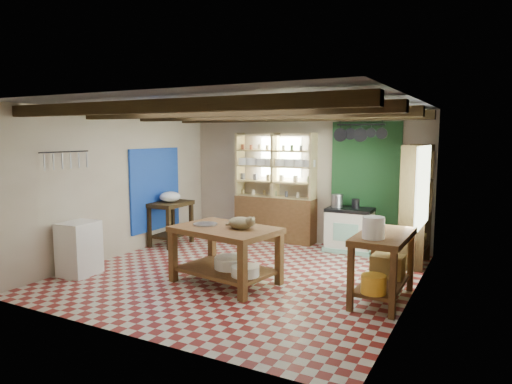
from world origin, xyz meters
The scene contains 30 objects.
floor centered at (0.00, 0.00, -0.01)m, with size 5.00×5.00×0.02m, color maroon.
ceiling centered at (0.00, 0.00, 2.60)m, with size 5.00×5.00×0.02m, color #47484D.
wall_back centered at (0.00, 2.50, 1.30)m, with size 5.00×0.04×2.60m, color #BEAE99.
wall_front centered at (0.00, -2.50, 1.30)m, with size 5.00×0.04×2.60m, color #BEAE99.
wall_left centered at (-2.50, 0.00, 1.30)m, with size 0.04×5.00×2.60m, color #BEAE99.
wall_right centered at (2.50, 0.00, 1.30)m, with size 0.04×5.00×2.60m, color #BEAE99.
ceiling_beams centered at (0.00, 0.00, 2.48)m, with size 5.00×3.80×0.15m, color #332412.
blue_wall_patch centered at (-2.47, 0.90, 1.10)m, with size 0.04×1.40×1.60m, color #163EAB.
green_wall_patch centered at (1.25, 2.47, 1.25)m, with size 1.30×0.04×2.30m, color #1B431F.
window_back centered at (-0.50, 2.48, 1.70)m, with size 0.90×0.02×0.80m, color beige.
window_right centered at (2.48, 1.00, 1.40)m, with size 0.02×1.30×1.20m, color beige.
utensil_rail centered at (-2.44, -1.20, 1.78)m, with size 0.06×0.90×0.28m, color black.
pot_rack centered at (1.25, 2.05, 2.18)m, with size 0.86×0.12×0.36m, color black.
shelving_unit centered at (-0.55, 2.31, 1.10)m, with size 1.70×0.34×2.20m, color tan.
tall_rack centered at (2.28, 1.80, 1.00)m, with size 0.40×0.86×2.00m, color #332412.
work_table centered at (0.00, -0.49, 0.42)m, with size 1.47×0.98×0.83m, color brown.
stove centered at (1.07, 2.15, 0.41)m, with size 0.83×0.56×0.81m, color silver.
prep_table centered at (-2.20, 1.01, 0.43)m, with size 0.58×0.84×0.85m, color #332412.
white_cabinet centered at (-2.22, -1.21, 0.41)m, with size 0.46×0.55×0.83m, color white.
right_counter centered at (2.18, -0.13, 0.45)m, with size 0.62×1.25×0.89m, color brown.
cat centered at (0.25, -0.48, 0.92)m, with size 0.38×0.29×0.17m, color #8A7850.
steel_tray centered at (-0.36, -0.48, 0.84)m, with size 0.36×0.36×0.02m, color #929198.
basin_large centered at (0.06, -0.45, 0.30)m, with size 0.47×0.47×0.16m, color white.
basin_small centered at (0.42, -0.67, 0.29)m, with size 0.39×0.39×0.14m, color white.
kettle_left centered at (0.82, 2.14, 0.94)m, with size 0.21×0.21×0.25m, color #929198.
kettle_right centered at (1.17, 2.15, 0.90)m, with size 0.14×0.14×0.18m, color black.
enamel_bowl centered at (-2.20, 1.01, 0.96)m, with size 0.41×0.41×0.20m, color white.
white_bucket centered at (2.13, -0.48, 1.03)m, with size 0.27×0.27×0.27m, color white.
wicker_basket centered at (2.18, 0.17, 0.38)m, with size 0.42×0.34×0.29m, color #A78543.
yellow_tub centered at (2.17, -0.58, 0.35)m, with size 0.31×0.31×0.23m, color yellow.
Camera 1 is at (3.43, -6.00, 2.16)m, focal length 32.00 mm.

